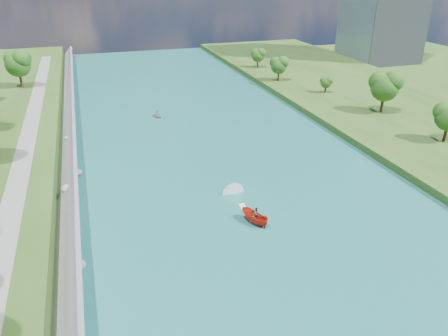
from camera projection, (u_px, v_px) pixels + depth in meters
name	position (u px, v px, depth m)	size (l,w,h in m)	color
ground	(277.00, 240.00, 56.81)	(260.00, 260.00, 0.00)	#2D5119
river_water	(229.00, 175.00, 74.00)	(55.00, 240.00, 0.10)	#1A645C
riprap_bank	(67.00, 190.00, 65.57)	(4.43, 236.00, 4.05)	slate
riverside_path	(17.00, 184.00, 63.45)	(3.00, 200.00, 0.10)	gray
trees_east	(392.00, 104.00, 91.17)	(16.07, 134.53, 11.19)	#184D14
motorboat	(252.00, 214.00, 61.02)	(3.60, 19.29, 2.11)	red
raft	(157.00, 116.00, 101.56)	(3.14, 3.54, 1.68)	gray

